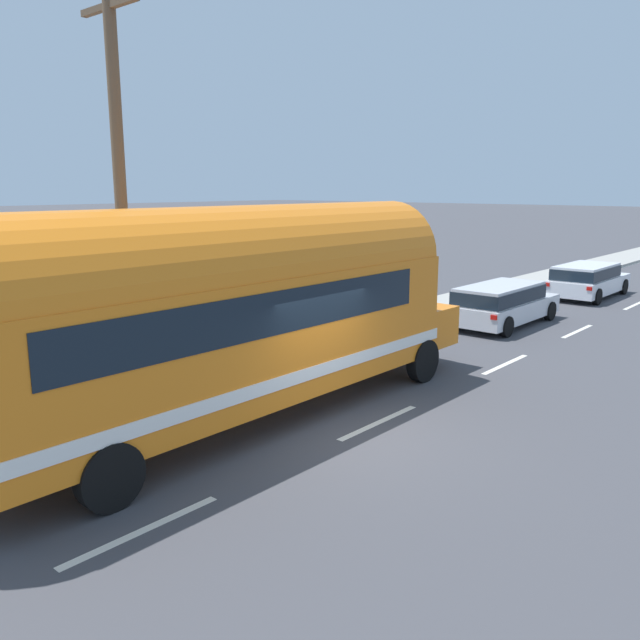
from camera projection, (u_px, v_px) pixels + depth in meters
ground_plane at (353, 434)px, 11.80m from camera, size 300.00×300.00×0.00m
lane_markings at (513, 313)px, 23.06m from camera, size 4.11×80.00×0.01m
sidewalk_slab at (413, 314)px, 22.51m from camera, size 2.44×90.00×0.15m
utility_pole at (120, 188)px, 12.43m from camera, size 1.80×0.24×8.50m
painted_bus at (221, 308)px, 11.61m from camera, size 2.60×12.63×4.12m
car_lead at (502, 302)px, 20.87m from camera, size 1.89×4.76×1.37m
car_second at (587, 278)px, 26.19m from camera, size 1.99×4.76×1.37m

